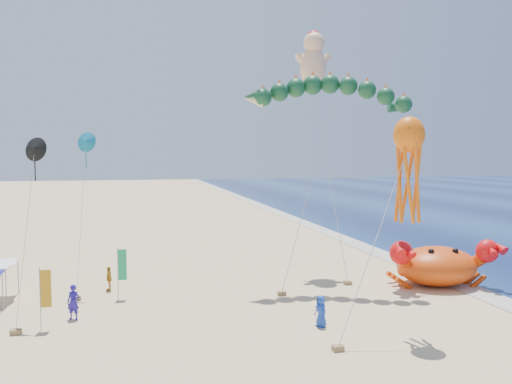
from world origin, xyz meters
TOP-DOWN VIEW (x-y plane):
  - ground at (0.00, 0.00)m, footprint 320.00×320.00m
  - foam_strip at (12.00, 0.00)m, footprint 320.00×320.00m
  - crab_inflatable at (10.50, 1.82)m, footprint 7.39×5.24m
  - dragon_kite at (3.31, 3.56)m, footprint 11.13×3.91m
  - cherub_kite at (4.06, 8.73)m, footprint 2.04×6.45m
  - octopus_kite at (3.78, -5.62)m, footprint 5.26×2.49m
  - feather_flags at (-15.11, 0.22)m, footprint 10.37×5.33m
  - beachgoers at (-12.82, 0.08)m, footprint 20.77×10.55m
  - small_kites at (-14.33, 1.64)m, footprint 5.92×10.38m

SIDE VIEW (x-z plane):
  - ground at x=0.00m, z-range 0.00..0.00m
  - foam_strip at x=12.00m, z-range 0.01..0.01m
  - beachgoers at x=-12.82m, z-range -0.10..1.78m
  - crab_inflatable at x=10.50m, z-range -0.19..3.05m
  - feather_flags at x=-15.11m, z-range 0.41..3.61m
  - small_kites at x=-14.33m, z-range 1.99..12.25m
  - octopus_kite at x=3.78m, z-range 3.10..13.70m
  - dragon_kite at x=3.31m, z-range 5.64..19.35m
  - cherub_kite at x=4.06m, z-range 6.89..24.99m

